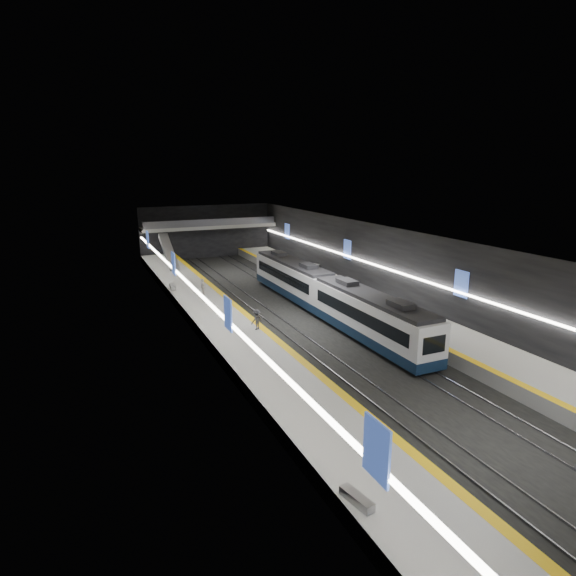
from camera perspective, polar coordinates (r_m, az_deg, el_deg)
name	(u,v)px	position (r m, az deg, el deg)	size (l,w,h in m)	color
ground	(308,323)	(43.70, 2.44, -4.21)	(70.00, 70.00, 0.00)	black
ceiling	(309,236)	(41.84, 2.56, 6.23)	(20.00, 70.00, 0.04)	beige
wall_left	(198,292)	(39.27, -10.67, -0.51)	(0.04, 70.00, 8.00)	black
wall_right	(401,271)	(47.82, 13.28, 2.02)	(0.04, 70.00, 8.00)	black
wall_back	(207,232)	(75.03, -9.62, 6.61)	(20.00, 0.04, 8.00)	black
platform_left	(229,329)	(40.91, -7.03, -4.89)	(5.00, 70.00, 1.00)	slate
tile_surface_left	(229,324)	(40.74, -7.05, -4.21)	(5.00, 70.00, 0.02)	#A6A5A1
tactile_strip_left	(253,320)	(41.39, -4.14, -3.82)	(0.60, 70.00, 0.02)	yellow
platform_right	(378,308)	(47.24, 10.62, -2.37)	(5.00, 70.00, 1.00)	slate
tile_surface_right	(378,303)	(47.10, 10.65, -1.78)	(5.00, 70.00, 0.02)	#A6A5A1
tactile_strip_right	(359,306)	(45.91, 8.39, -2.09)	(0.60, 70.00, 0.02)	yellow
rails	(308,323)	(43.69, 2.44, -4.13)	(6.52, 70.00, 0.12)	gray
train	(326,293)	(45.35, 4.52, -0.64)	(2.69, 30.05, 3.60)	#0F213A
ad_posters	(304,273)	(43.36, 1.91, 1.82)	(19.94, 53.50, 2.20)	#3D5CB8
cove_light_left	(200,294)	(39.37, -10.37, -0.76)	(0.25, 68.60, 0.12)	white
cove_light_right	(400,273)	(47.74, 13.08, 1.77)	(0.25, 68.60, 0.12)	white
mezzanine_bridge	(210,226)	(72.91, -9.24, 7.22)	(20.00, 3.00, 1.50)	gray
escalator	(169,252)	(64.92, -13.96, 4.20)	(1.20, 8.00, 0.60)	#99999E
bench_left_near	(357,499)	(20.83, 8.15, -23.51)	(0.45, 1.61, 0.39)	#99999E
bench_left_far	(173,287)	(52.95, -13.51, 0.11)	(0.50, 1.82, 0.44)	#99999E
bench_right_far	(314,265)	(62.66, 3.07, 2.70)	(0.54, 1.94, 0.47)	#99999E
passenger_left_a	(203,287)	(49.69, -10.06, 0.11)	(1.00, 0.42, 1.71)	silver
passenger_left_b	(257,320)	(38.86, -3.72, -3.78)	(1.08, 0.62, 1.67)	#393A40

